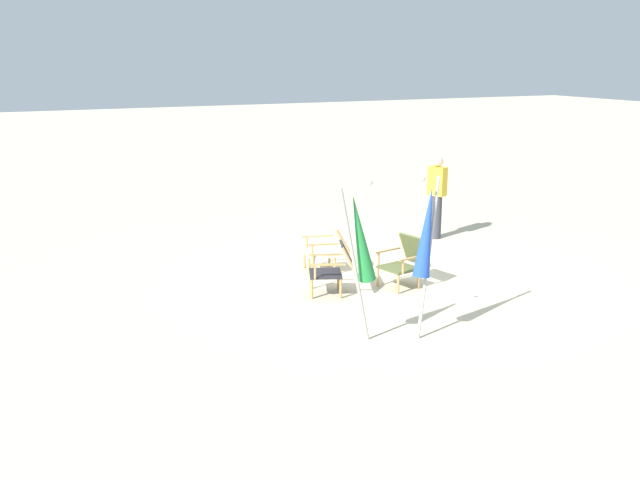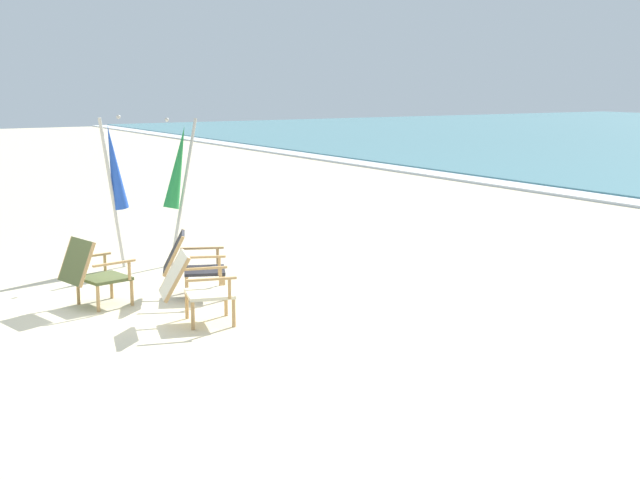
% 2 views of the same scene
% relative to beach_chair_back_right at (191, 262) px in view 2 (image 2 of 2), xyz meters
% --- Properties ---
extents(ground_plane, '(80.00, 80.00, 0.00)m').
position_rel_beach_chair_back_right_xyz_m(ground_plane, '(0.44, -1.20, -0.43)').
color(ground_plane, beige).
extents(beach_chair_back_right, '(0.81, 0.90, 0.79)m').
position_rel_beach_chair_back_right_xyz_m(beach_chair_back_right, '(0.00, 0.00, 0.00)').
color(beach_chair_back_right, '#28282D').
rests_on(beach_chair_back_right, ground).
extents(beach_chair_front_left, '(0.75, 0.88, 0.78)m').
position_rel_beach_chair_back_right_xyz_m(beach_chair_front_left, '(1.13, -0.44, -0.00)').
color(beach_chair_front_left, beige).
rests_on(beach_chair_front_left, ground).
extents(beach_chair_far_center, '(0.70, 0.80, 0.81)m').
position_rel_beach_chair_back_right_xyz_m(beach_chair_far_center, '(-0.12, -1.16, 0.00)').
color(beach_chair_far_center, '#515B33').
rests_on(beach_chair_far_center, ground).
extents(umbrella_furled_blue, '(0.32, 0.44, 2.11)m').
position_rel_beach_chair_back_right_xyz_m(umbrella_furled_blue, '(-2.08, -0.22, 0.95)').
color(umbrella_furled_blue, '#B7B2A8').
rests_on(umbrella_furled_blue, ground).
extents(umbrella_furled_green, '(0.36, 0.63, 2.07)m').
position_rel_beach_chair_back_right_xyz_m(umbrella_furled_green, '(-1.91, 0.64, 0.93)').
color(umbrella_furled_green, '#B7B2A8').
rests_on(umbrella_furled_green, ground).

